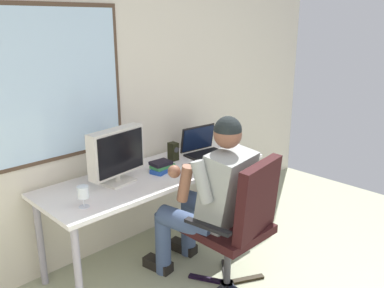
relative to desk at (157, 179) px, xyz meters
The scene contains 10 objects.
wall_rear 0.89m from the desk, 116.16° to the left, with size 5.40×0.08×2.86m.
desk is the anchor object (origin of this frame).
office_chair 0.81m from the desk, 84.34° to the right, with size 0.63×0.57×1.00m.
person_seated 0.54m from the desk, 85.41° to the right, with size 0.57×0.83×1.27m.
crt_monitor 0.46m from the desk, behind, with size 0.47×0.21×0.41m.
laptop 0.60m from the desk, ahead, with size 0.39×0.33×0.25m.
wine_glass 0.78m from the desk, 167.99° to the right, with size 0.08×0.08×0.14m.
desk_speaker 0.34m from the desk, 22.91° to the left, with size 0.07×0.09×0.15m.
book_stack 0.11m from the desk, 41.07° to the right, with size 0.21×0.15×0.08m.
cd_case 0.31m from the desk, 23.40° to the right, with size 0.18×0.17×0.01m.
Camera 1 is at (-1.75, -0.04, 1.87)m, focal length 38.00 mm.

